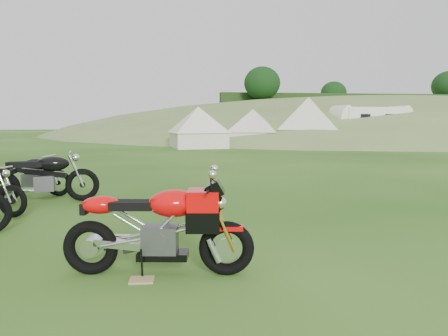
{
  "coord_description": "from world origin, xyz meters",
  "views": [
    {
      "loc": [
        -1.07,
        -5.86,
        1.61
      ],
      "look_at": [
        -0.05,
        0.4,
        0.88
      ],
      "focal_mm": 35.0,
      "sensor_mm": 36.0,
      "label": 1
    }
  ],
  "objects": [
    {
      "name": "ground",
      "position": [
        0.0,
        0.0,
        0.0
      ],
      "size": [
        120.0,
        120.0,
        0.0
      ],
      "primitive_type": "plane",
      "color": "#1F490F",
      "rests_on": "ground"
    },
    {
      "name": "sport_motorcycle",
      "position": [
        -1.04,
        -1.45,
        0.56
      ],
      "size": [
        1.92,
        0.79,
        1.12
      ],
      "primitive_type": null,
      "rotation": [
        0.0,
        0.0,
        -0.18
      ],
      "color": "red",
      "rests_on": "ground"
    },
    {
      "name": "plywood_board",
      "position": [
        -1.21,
        -1.61,
        0.01
      ],
      "size": [
        0.26,
        0.21,
        0.02
      ],
      "primitive_type": "cube",
      "rotation": [
        0.0,
        0.0,
        -0.08
      ],
      "color": "tan",
      "rests_on": "ground"
    },
    {
      "name": "hillside",
      "position": [
        24.0,
        40.0,
        0.0
      ],
      "size": [
        80.0,
        64.0,
        8.0
      ],
      "primitive_type": "ellipsoid",
      "color": "olive",
      "rests_on": "ground"
    },
    {
      "name": "vintage_moto_d",
      "position": [
        -3.14,
        2.75,
        0.52
      ],
      "size": [
        2.02,
        0.68,
        1.04
      ],
      "primitive_type": null,
      "rotation": [
        0.0,
        0.0,
        0.11
      ],
      "color": "black",
      "rests_on": "ground"
    },
    {
      "name": "tent_mid",
      "position": [
        4.77,
        19.4,
        1.16
      ],
      "size": [
        3.38,
        3.38,
        2.32
      ],
      "primitive_type": null,
      "rotation": [
        0.0,
        0.0,
        -0.31
      ],
      "color": "silver",
      "rests_on": "ground"
    },
    {
      "name": "caravan",
      "position": [
        12.4,
        19.84,
        1.17
      ],
      "size": [
        5.11,
        2.53,
        2.33
      ],
      "primitive_type": null,
      "rotation": [
        0.0,
        0.0,
        0.06
      ],
      "color": "white",
      "rests_on": "ground"
    },
    {
      "name": "tent_left",
      "position": [
        1.38,
        17.97,
        1.19
      ],
      "size": [
        3.05,
        3.05,
        2.38
      ],
      "primitive_type": null,
      "rotation": [
        0.0,
        0.0,
        0.12
      ],
      "color": "white",
      "rests_on": "ground"
    },
    {
      "name": "hedgerow",
      "position": [
        24.0,
        40.0,
        0.0
      ],
      "size": [
        36.0,
        1.2,
        8.6
      ],
      "primitive_type": null,
      "color": "black",
      "rests_on": "ground"
    },
    {
      "name": "vintage_moto_b",
      "position": [
        -3.62,
        3.63,
        0.46
      ],
      "size": [
        1.78,
        0.86,
        0.91
      ],
      "primitive_type": null,
      "rotation": [
        0.0,
        0.0,
        -0.27
      ],
      "color": "black",
      "rests_on": "ground"
    },
    {
      "name": "tent_right",
      "position": [
        7.99,
        18.89,
        1.38
      ],
      "size": [
        4.12,
        4.12,
        2.75
      ],
      "primitive_type": null,
      "rotation": [
        0.0,
        0.0,
        -0.37
      ],
      "color": "silver",
      "rests_on": "ground"
    }
  ]
}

